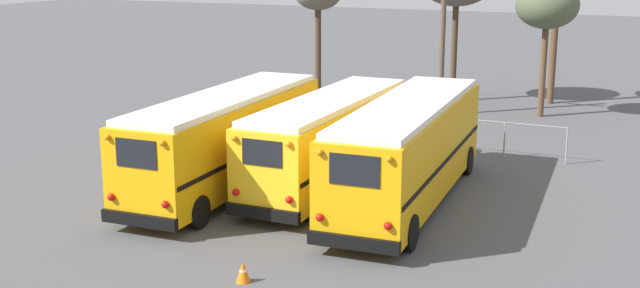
% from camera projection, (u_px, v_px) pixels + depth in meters
% --- Properties ---
extents(ground_plane, '(160.00, 160.00, 0.00)m').
position_uv_depth(ground_plane, '(322.00, 190.00, 27.12)').
color(ground_plane, '#4C4C4F').
extents(school_bus_0, '(2.83, 10.51, 3.26)m').
position_uv_depth(school_bus_0, '(226.00, 138.00, 26.91)').
color(school_bus_0, '#E5A00C').
rests_on(school_bus_0, ground).
extents(school_bus_1, '(2.47, 9.92, 3.07)m').
position_uv_depth(school_bus_1, '(330.00, 139.00, 27.27)').
color(school_bus_1, yellow).
rests_on(school_bus_1, ground).
extents(school_bus_2, '(3.13, 10.97, 3.29)m').
position_uv_depth(school_bus_2, '(408.00, 149.00, 25.37)').
color(school_bus_2, '#E5A00C').
rests_on(school_bus_2, ground).
extents(utility_pole, '(1.80, 0.26, 8.29)m').
position_uv_depth(utility_pole, '(443.00, 26.00, 38.28)').
color(utility_pole, brown).
rests_on(utility_pole, ground).
extents(bare_tree_0, '(2.97, 2.97, 6.46)m').
position_uv_depth(bare_tree_0, '(547.00, 7.00, 37.76)').
color(bare_tree_0, brown).
rests_on(bare_tree_0, ground).
extents(fence_line, '(14.12, 0.06, 1.42)m').
position_uv_depth(fence_line, '(391.00, 123.00, 32.97)').
color(fence_line, '#939399').
rests_on(fence_line, ground).
extents(traffic_cone, '(0.36, 0.36, 0.54)m').
position_uv_depth(traffic_cone, '(243.00, 272.00, 19.60)').
color(traffic_cone, orange).
rests_on(traffic_cone, ground).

